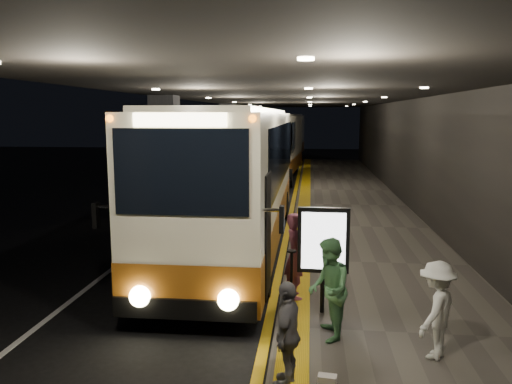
# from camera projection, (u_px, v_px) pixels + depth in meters

# --- Properties ---
(ground) EXTENTS (90.00, 90.00, 0.00)m
(ground) POSITION_uv_depth(u_px,v_px,m) (181.00, 273.00, 12.09)
(ground) COLOR black
(lane_line_white) EXTENTS (0.12, 50.00, 0.01)m
(lane_line_white) POSITION_uv_depth(u_px,v_px,m) (167.00, 226.00, 17.19)
(lane_line_white) COLOR silver
(lane_line_white) RESTS_ON ground
(kerb_stripe_yellow) EXTENTS (0.18, 50.00, 0.01)m
(kerb_stripe_yellow) POSITION_uv_depth(u_px,v_px,m) (288.00, 229.00, 16.75)
(kerb_stripe_yellow) COLOR gold
(kerb_stripe_yellow) RESTS_ON ground
(sidewalk) EXTENTS (4.50, 50.00, 0.15)m
(sidewalk) POSITION_uv_depth(u_px,v_px,m) (360.00, 229.00, 16.48)
(sidewalk) COLOR #514C44
(sidewalk) RESTS_ON ground
(tactile_strip) EXTENTS (0.50, 50.00, 0.01)m
(tactile_strip) POSITION_uv_depth(u_px,v_px,m) (303.00, 225.00, 16.67)
(tactile_strip) COLOR gold
(tactile_strip) RESTS_ON sidewalk
(terminal_wall) EXTENTS (0.10, 50.00, 6.00)m
(terminal_wall) POSITION_uv_depth(u_px,v_px,m) (435.00, 140.00, 15.79)
(terminal_wall) COLOR black
(terminal_wall) RESTS_ON ground
(support_columns) EXTENTS (0.80, 24.80, 4.40)m
(support_columns) POSITION_uv_depth(u_px,v_px,m) (166.00, 166.00, 15.84)
(support_columns) COLOR black
(support_columns) RESTS_ON ground
(canopy) EXTENTS (9.00, 50.00, 0.40)m
(canopy) POSITION_uv_depth(u_px,v_px,m) (294.00, 90.00, 16.02)
(canopy) COLOR black
(canopy) RESTS_ON support_columns
(coach_main) EXTENTS (2.59, 12.37, 3.84)m
(coach_main) POSITION_uv_depth(u_px,v_px,m) (237.00, 184.00, 14.17)
(coach_main) COLOR beige
(coach_main) RESTS_ON ground
(coach_second) EXTENTS (3.12, 11.92, 3.71)m
(coach_second) POSITION_uv_depth(u_px,v_px,m) (274.00, 149.00, 29.75)
(coach_second) COLOR beige
(coach_second) RESTS_ON ground
(coach_third) EXTENTS (3.24, 12.02, 3.73)m
(coach_third) POSITION_uv_depth(u_px,v_px,m) (284.00, 139.00, 42.31)
(coach_third) COLOR beige
(coach_third) RESTS_ON ground
(passenger_boarding) EXTENTS (0.59, 0.73, 1.73)m
(passenger_boarding) POSITION_uv_depth(u_px,v_px,m) (295.00, 256.00, 9.94)
(passenger_boarding) COLOR #AE5172
(passenger_boarding) RESTS_ON sidewalk
(passenger_waiting_green) EXTENTS (0.56, 0.85, 1.68)m
(passenger_waiting_green) POSITION_uv_depth(u_px,v_px,m) (329.00, 289.00, 8.11)
(passenger_waiting_green) COLOR #47804D
(passenger_waiting_green) RESTS_ON sidewalk
(passenger_waiting_white) EXTENTS (0.91, 1.05, 1.50)m
(passenger_waiting_white) POSITION_uv_depth(u_px,v_px,m) (436.00, 310.00, 7.49)
(passenger_waiting_white) COLOR white
(passenger_waiting_white) RESTS_ON sidewalk
(passenger_waiting_grey) EXTENTS (0.60, 0.93, 1.47)m
(passenger_waiting_grey) POSITION_uv_depth(u_px,v_px,m) (288.00, 334.00, 6.71)
(passenger_waiting_grey) COLOR #545258
(passenger_waiting_grey) RESTS_ON sidewalk
(info_sign) EXTENTS (0.94, 0.13, 1.99)m
(info_sign) POSITION_uv_depth(u_px,v_px,m) (323.00, 242.00, 9.11)
(info_sign) COLOR black
(info_sign) RESTS_ON sidewalk
(stanchion_post) EXTENTS (0.05, 0.05, 1.15)m
(stanchion_post) POSITION_uv_depth(u_px,v_px,m) (291.00, 281.00, 9.31)
(stanchion_post) COLOR black
(stanchion_post) RESTS_ON sidewalk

